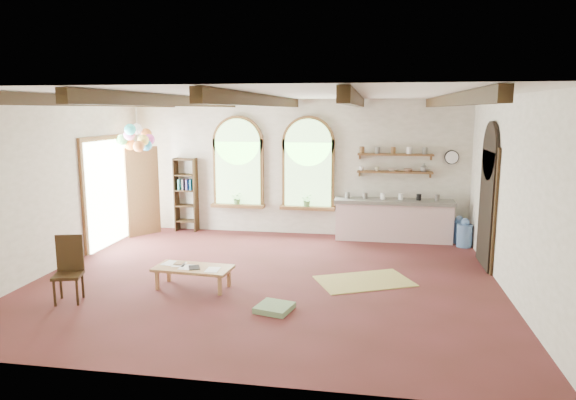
% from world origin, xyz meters
% --- Properties ---
extents(floor, '(8.00, 8.00, 0.00)m').
position_xyz_m(floor, '(0.00, 0.00, 0.00)').
color(floor, '#5C2627').
rests_on(floor, ground).
extents(ceiling_beams, '(6.20, 6.80, 0.18)m').
position_xyz_m(ceiling_beams, '(0.00, 0.00, 3.10)').
color(ceiling_beams, '#322410').
rests_on(ceiling_beams, ceiling).
extents(window_left, '(1.30, 0.28, 2.20)m').
position_xyz_m(window_left, '(-1.40, 3.43, 1.63)').
color(window_left, brown).
rests_on(window_left, floor).
extents(window_right, '(1.30, 0.28, 2.20)m').
position_xyz_m(window_right, '(0.30, 3.43, 1.63)').
color(window_right, brown).
rests_on(window_right, floor).
extents(left_doorway, '(0.10, 1.90, 2.50)m').
position_xyz_m(left_doorway, '(-3.95, 1.80, 1.15)').
color(left_doorway, brown).
rests_on(left_doorway, floor).
extents(right_doorway, '(0.10, 1.30, 2.40)m').
position_xyz_m(right_doorway, '(3.95, 1.50, 1.10)').
color(right_doorway, black).
rests_on(right_doorway, floor).
extents(kitchen_counter, '(2.68, 0.62, 0.94)m').
position_xyz_m(kitchen_counter, '(2.30, 3.20, 0.48)').
color(kitchen_counter, silver).
rests_on(kitchen_counter, floor).
extents(wall_shelf_lower, '(1.70, 0.24, 0.04)m').
position_xyz_m(wall_shelf_lower, '(2.30, 3.38, 1.55)').
color(wall_shelf_lower, brown).
rests_on(wall_shelf_lower, wall_back).
extents(wall_shelf_upper, '(1.70, 0.24, 0.04)m').
position_xyz_m(wall_shelf_upper, '(2.30, 3.38, 1.95)').
color(wall_shelf_upper, brown).
rests_on(wall_shelf_upper, wall_back).
extents(wall_clock, '(0.32, 0.04, 0.32)m').
position_xyz_m(wall_clock, '(3.55, 3.45, 1.90)').
color(wall_clock, black).
rests_on(wall_clock, wall_back).
extents(bookshelf, '(0.53, 0.32, 1.80)m').
position_xyz_m(bookshelf, '(-2.70, 3.32, 0.90)').
color(bookshelf, '#322410').
rests_on(bookshelf, floor).
extents(coffee_table, '(1.33, 0.69, 0.37)m').
position_xyz_m(coffee_table, '(-1.11, -0.65, 0.32)').
color(coffee_table, tan).
rests_on(coffee_table, floor).
extents(side_chair, '(0.51, 0.51, 1.03)m').
position_xyz_m(side_chair, '(-2.81, -1.55, 0.30)').
color(side_chair, '#322410').
rests_on(side_chair, floor).
extents(floor_mat, '(1.85, 1.56, 0.02)m').
position_xyz_m(floor_mat, '(1.71, 0.15, 0.01)').
color(floor_mat, tan).
rests_on(floor_mat, floor).
extents(floor_cushion, '(0.60, 0.60, 0.09)m').
position_xyz_m(floor_cushion, '(0.42, -1.40, 0.04)').
color(floor_cushion, gray).
rests_on(floor_cushion, floor).
extents(water_jug_a, '(0.32, 0.32, 0.62)m').
position_xyz_m(water_jug_a, '(3.75, 3.20, 0.27)').
color(water_jug_a, '#5179AF').
rests_on(water_jug_a, floor).
extents(water_jug_b, '(0.33, 0.33, 0.64)m').
position_xyz_m(water_jug_b, '(3.82, 2.85, 0.27)').
color(water_jug_b, '#5179AF').
rests_on(water_jug_b, floor).
extents(balloon_cluster, '(0.78, 0.91, 1.15)m').
position_xyz_m(balloon_cluster, '(-3.41, 2.30, 2.33)').
color(balloon_cluster, white).
rests_on(balloon_cluster, floor).
extents(table_book, '(0.15, 0.22, 0.02)m').
position_xyz_m(table_book, '(-1.48, -0.51, 0.38)').
color(table_book, olive).
rests_on(table_book, coffee_table).
extents(tablet, '(0.26, 0.30, 0.01)m').
position_xyz_m(tablet, '(-1.07, -0.70, 0.37)').
color(tablet, black).
rests_on(tablet, coffee_table).
extents(potted_plant_left, '(0.27, 0.23, 0.30)m').
position_xyz_m(potted_plant_left, '(-1.40, 3.32, 0.85)').
color(potted_plant_left, '#598C4C').
rests_on(potted_plant_left, window_left).
extents(potted_plant_right, '(0.27, 0.23, 0.30)m').
position_xyz_m(potted_plant_right, '(0.30, 3.32, 0.85)').
color(potted_plant_right, '#598C4C').
rests_on(potted_plant_right, window_right).
extents(shelf_cup_a, '(0.12, 0.10, 0.10)m').
position_xyz_m(shelf_cup_a, '(1.55, 3.38, 1.62)').
color(shelf_cup_a, white).
rests_on(shelf_cup_a, wall_shelf_lower).
extents(shelf_cup_b, '(0.10, 0.10, 0.09)m').
position_xyz_m(shelf_cup_b, '(1.90, 3.38, 1.62)').
color(shelf_cup_b, beige).
rests_on(shelf_cup_b, wall_shelf_lower).
extents(shelf_bowl_a, '(0.22, 0.22, 0.05)m').
position_xyz_m(shelf_bowl_a, '(2.25, 3.38, 1.60)').
color(shelf_bowl_a, beige).
rests_on(shelf_bowl_a, wall_shelf_lower).
extents(shelf_bowl_b, '(0.20, 0.20, 0.06)m').
position_xyz_m(shelf_bowl_b, '(2.60, 3.38, 1.60)').
color(shelf_bowl_b, '#8C664C').
rests_on(shelf_bowl_b, wall_shelf_lower).
extents(shelf_vase, '(0.18, 0.18, 0.19)m').
position_xyz_m(shelf_vase, '(2.95, 3.38, 1.67)').
color(shelf_vase, slate).
rests_on(shelf_vase, wall_shelf_lower).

